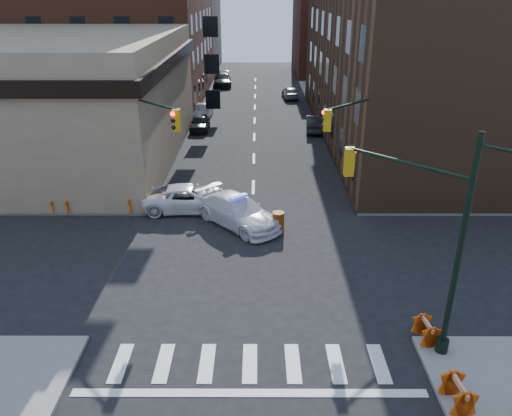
{
  "coord_description": "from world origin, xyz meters",
  "views": [
    {
      "loc": [
        0.24,
        -20.48,
        11.97
      ],
      "look_at": [
        0.2,
        1.62,
        2.2
      ],
      "focal_mm": 35.0,
      "sensor_mm": 36.0,
      "label": 1
    }
  ],
  "objects_px": {
    "pedestrian_a": "(81,182)",
    "barrel_bank": "(159,202)",
    "parked_car_wfar": "(203,111)",
    "parked_car_enear": "(315,123)",
    "barricade_se_a": "(426,331)",
    "barricade_nw_a": "(139,204)",
    "pedestrian_b": "(73,195)",
    "parked_car_wnear": "(200,123)",
    "pickup": "(189,198)",
    "police_car": "(238,211)",
    "barrel_road": "(278,222)"
  },
  "relations": [
    {
      "from": "parked_car_wfar",
      "to": "pedestrian_b",
      "type": "xyz_separation_m",
      "value": [
        -5.24,
        -22.91,
        0.35
      ]
    },
    {
      "from": "parked_car_wnear",
      "to": "barricade_se_a",
      "type": "relative_size",
      "value": 3.8
    },
    {
      "from": "pickup",
      "to": "barricade_nw_a",
      "type": "bearing_deg",
      "value": 100.29
    },
    {
      "from": "pickup",
      "to": "barrel_road",
      "type": "xyz_separation_m",
      "value": [
        5.08,
        -2.84,
        -0.19
      ]
    },
    {
      "from": "barricade_se_a",
      "to": "pedestrian_a",
      "type": "bearing_deg",
      "value": 43.88
    },
    {
      "from": "barrel_bank",
      "to": "barricade_se_a",
      "type": "height_order",
      "value": "barrel_bank"
    },
    {
      "from": "parked_car_wfar",
      "to": "barrel_bank",
      "type": "height_order",
      "value": "parked_car_wfar"
    },
    {
      "from": "barricade_se_a",
      "to": "barricade_nw_a",
      "type": "height_order",
      "value": "barricade_nw_a"
    },
    {
      "from": "police_car",
      "to": "barricade_se_a",
      "type": "bearing_deg",
      "value": -96.8
    },
    {
      "from": "pedestrian_b",
      "to": "police_car",
      "type": "bearing_deg",
      "value": -9.92
    },
    {
      "from": "barrel_bank",
      "to": "barricade_se_a",
      "type": "xyz_separation_m",
      "value": [
        11.9,
        -12.02,
        0.02
      ]
    },
    {
      "from": "pedestrian_b",
      "to": "barrel_road",
      "type": "xyz_separation_m",
      "value": [
        11.74,
        -2.52,
        -0.48
      ]
    },
    {
      "from": "parked_car_enear",
      "to": "pedestrian_a",
      "type": "relative_size",
      "value": 2.88
    },
    {
      "from": "pickup",
      "to": "parked_car_wnear",
      "type": "relative_size",
      "value": 1.31
    },
    {
      "from": "police_car",
      "to": "barricade_nw_a",
      "type": "height_order",
      "value": "police_car"
    },
    {
      "from": "barrel_bank",
      "to": "parked_car_wfar",
      "type": "bearing_deg",
      "value": 89.04
    },
    {
      "from": "barricade_se_a",
      "to": "barricade_nw_a",
      "type": "distance_m",
      "value": 17.22
    },
    {
      "from": "parked_car_wfar",
      "to": "barrel_road",
      "type": "distance_m",
      "value": 26.25
    },
    {
      "from": "pedestrian_a",
      "to": "barricade_se_a",
      "type": "distance_m",
      "value": 22.28
    },
    {
      "from": "police_car",
      "to": "pedestrian_b",
      "type": "xyz_separation_m",
      "value": [
        -9.56,
        1.67,
        0.24
      ]
    },
    {
      "from": "parked_car_wfar",
      "to": "barricade_nw_a",
      "type": "relative_size",
      "value": 3.27
    },
    {
      "from": "pedestrian_a",
      "to": "barrel_bank",
      "type": "bearing_deg",
      "value": 10.72
    },
    {
      "from": "pedestrian_a",
      "to": "barricade_se_a",
      "type": "xyz_separation_m",
      "value": [
        17.14,
        -14.23,
        -0.37
      ]
    },
    {
      "from": "parked_car_enear",
      "to": "barrel_road",
      "type": "height_order",
      "value": "parked_car_enear"
    },
    {
      "from": "parked_car_wnear",
      "to": "parked_car_wfar",
      "type": "bearing_deg",
      "value": 91.35
    },
    {
      "from": "pedestrian_a",
      "to": "barrel_road",
      "type": "xyz_separation_m",
      "value": [
        12.12,
        -5.05,
        -0.36
      ]
    },
    {
      "from": "pedestrian_a",
      "to": "barrel_bank",
      "type": "distance_m",
      "value": 5.7
    },
    {
      "from": "barricade_nw_a",
      "to": "police_car",
      "type": "bearing_deg",
      "value": -11.22
    },
    {
      "from": "pedestrian_b",
      "to": "pickup",
      "type": "bearing_deg",
      "value": 2.76
    },
    {
      "from": "parked_car_wnear",
      "to": "police_car",
      "type": "bearing_deg",
      "value": -78.32
    },
    {
      "from": "police_car",
      "to": "pickup",
      "type": "relative_size",
      "value": 1.03
    },
    {
      "from": "barricade_se_a",
      "to": "pedestrian_b",
      "type": "bearing_deg",
      "value": 48.66
    },
    {
      "from": "parked_car_wnear",
      "to": "barricade_nw_a",
      "type": "height_order",
      "value": "parked_car_wnear"
    },
    {
      "from": "pickup",
      "to": "pedestrian_a",
      "type": "relative_size",
      "value": 3.47
    },
    {
      "from": "barrel_road",
      "to": "barrel_bank",
      "type": "height_order",
      "value": "barrel_road"
    },
    {
      "from": "parked_car_wnear",
      "to": "barricade_nw_a",
      "type": "distance_m",
      "value": 18.73
    },
    {
      "from": "pedestrian_b",
      "to": "parked_car_wnear",
      "type": "bearing_deg",
      "value": 73.73
    },
    {
      "from": "parked_car_wnear",
      "to": "barrel_bank",
      "type": "relative_size",
      "value": 3.85
    },
    {
      "from": "barrel_bank",
      "to": "pedestrian_b",
      "type": "bearing_deg",
      "value": -176.26
    },
    {
      "from": "parked_car_wnear",
      "to": "pedestrian_a",
      "type": "xyz_separation_m",
      "value": [
        -5.74,
        -15.84,
        0.23
      ]
    },
    {
      "from": "pedestrian_b",
      "to": "barricade_nw_a",
      "type": "distance_m",
      "value": 3.89
    },
    {
      "from": "barricade_se_a",
      "to": "parked_car_enear",
      "type": "bearing_deg",
      "value": -4.68
    },
    {
      "from": "pedestrian_a",
      "to": "pedestrian_b",
      "type": "bearing_deg",
      "value": -47.85
    },
    {
      "from": "parked_car_wnear",
      "to": "parked_car_wfar",
      "type": "xyz_separation_m",
      "value": [
        -0.12,
        4.54,
        -0.0
      ]
    },
    {
      "from": "parked_car_wfar",
      "to": "parked_car_enear",
      "type": "height_order",
      "value": "parked_car_enear"
    },
    {
      "from": "parked_car_wnear",
      "to": "barrel_road",
      "type": "xyz_separation_m",
      "value": [
        6.38,
        -20.89,
        -0.13
      ]
    },
    {
      "from": "parked_car_wfar",
      "to": "barricade_se_a",
      "type": "height_order",
      "value": "parked_car_wfar"
    },
    {
      "from": "pedestrian_a",
      "to": "parked_car_wfar",
      "type": "bearing_deg",
      "value": 108.2
    },
    {
      "from": "parked_car_wfar",
      "to": "parked_car_enear",
      "type": "bearing_deg",
      "value": -21.55
    },
    {
      "from": "pickup",
      "to": "pedestrian_a",
      "type": "xyz_separation_m",
      "value": [
        -7.04,
        2.21,
        0.18
      ]
    }
  ]
}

